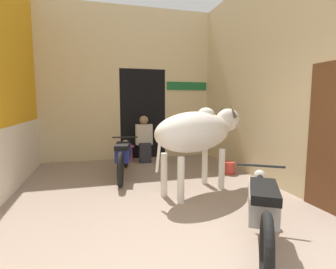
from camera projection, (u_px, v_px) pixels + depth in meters
The scene contains 8 objects.
wall_back_with_doorway at pixel (133, 97), 7.35m from camera, with size 4.57×0.93×4.05m.
wall_right_with_door at pixel (269, 78), 5.02m from camera, with size 0.22×5.37×4.05m.
cow at pixel (199, 131), 4.49m from camera, with size 2.08×1.40×1.49m.
motorcycle_near at pixel (262, 206), 2.81m from camera, with size 1.16×1.80×0.76m.
motorcycle_far at pixel (123, 155), 5.49m from camera, with size 0.61×2.08×0.76m.
shopkeeper_seated at pixel (144, 138), 6.77m from camera, with size 0.42×0.34×1.20m.
plastic_stool at pixel (128, 153), 6.94m from camera, with size 0.35×0.35×0.40m.
bucket at pixel (229, 168), 5.70m from camera, with size 0.26×0.26×0.26m.
Camera 1 is at (-0.85, -1.78, 1.54)m, focal length 28.00 mm.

